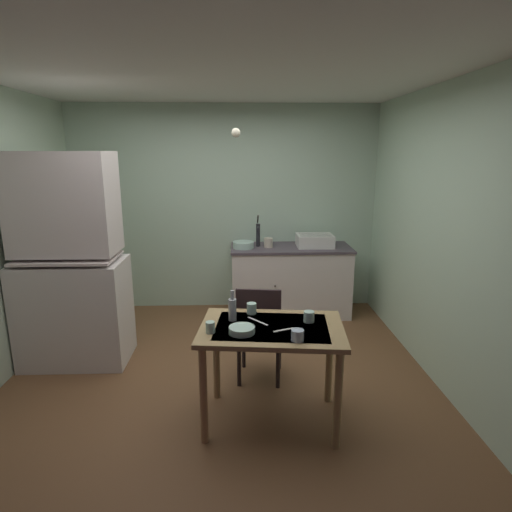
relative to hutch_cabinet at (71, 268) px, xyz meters
The scene contains 21 objects.
ground_plane 1.75m from the hutch_cabinet, 16.08° to the right, with size 4.85×4.85×0.00m, color brown.
wall_back 2.12m from the hutch_cabinet, 47.58° to the left, with size 3.95×0.10×2.59m, color #B1CEB5.
wall_right 3.43m from the hutch_cabinet, ahead, with size 0.10×3.90×2.59m, color #B5D3B6.
ceiling_slab 2.24m from the hutch_cabinet, 16.08° to the right, with size 3.95×3.90×0.10m, color white.
hutch_cabinet is the anchor object (origin of this frame).
counter_cabinet 2.57m from the hutch_cabinet, 27.77° to the left, with size 1.48×0.64×0.87m.
sink_basin 2.78m from the hutch_cabinet, 24.96° to the left, with size 0.44×0.34×0.15m.
hand_pump 2.20m from the hutch_cabinet, 33.76° to the left, with size 0.05×0.27×0.39m.
mixing_bowl_counter 1.99m from the hutch_cabinet, 34.42° to the left, with size 0.25×0.25×0.08m, color #ADD1C1.
stoneware_crock 2.27m from the hutch_cabinet, 30.68° to the left, with size 0.11×0.11×0.11m, color beige.
dining_table 2.13m from the hutch_cabinet, 29.73° to the right, with size 1.11×0.79×0.77m.
chair_far_side 1.89m from the hutch_cabinet, 14.88° to the right, with size 0.45×0.45×0.90m.
serving_bowl_wide 1.99m from the hutch_cabinet, 35.54° to the right, with size 0.18×0.18×0.05m, color #ADD1C1.
teacup_mint 1.80m from the hutch_cabinet, 39.30° to the right, with size 0.07×0.07×0.08m, color #ADD1C1.
mug_dark 1.87m from the hutch_cabinet, 24.92° to the right, with size 0.08×0.08×0.09m, color #ADD1C1.
mug_tall 2.37m from the hutch_cabinet, 33.03° to the right, with size 0.09×0.09×0.08m, color #9EB2C6.
teacup_cream 2.33m from the hutch_cabinet, 24.53° to the right, with size 0.08×0.08×0.08m, color #ADD1C1.
glass_bottle 1.80m from the hutch_cabinet, 30.71° to the right, with size 0.06×0.06×0.24m.
table_knife 1.98m from the hutch_cabinet, 28.72° to the right, with size 0.22×0.02×0.01m, color silver.
teaspoon_near_bowl 2.22m from the hutch_cabinet, 30.32° to the right, with size 0.16×0.02×0.01m, color beige.
pendant_bulb 2.00m from the hutch_cabinet, ahead, with size 0.08×0.08×0.08m, color #F9EFCC.
Camera 1 is at (0.20, -3.51, 2.01)m, focal length 29.77 mm.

